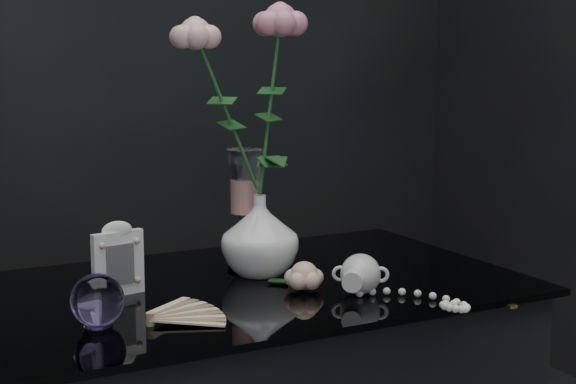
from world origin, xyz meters
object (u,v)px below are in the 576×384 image
picture_frame (118,258)px  pearl_jar (360,272)px  paperweight (97,300)px  loose_rose (304,276)px  vase (260,235)px  wine_glass (246,210)px

picture_frame → pearl_jar: picture_frame is taller
pearl_jar → paperweight: bearing=-150.3°
loose_rose → vase: bearing=105.1°
paperweight → loose_rose: size_ratio=0.54×
wine_glass → pearl_jar: size_ratio=0.91×
paperweight → pearl_jar: size_ratio=0.32×
wine_glass → loose_rose: size_ratio=1.52×
picture_frame → loose_rose: bearing=-32.8°
vase → pearl_jar: bearing=-62.8°
picture_frame → loose_rose: picture_frame is taller
wine_glass → loose_rose: bearing=-82.7°
picture_frame → loose_rose: 0.31m
loose_rose → paperweight: bearing=-168.7°
vase → pearl_jar: vase is taller
vase → picture_frame: (-0.27, -0.01, -0.01)m
loose_rose → wine_glass: bearing=104.0°
wine_glass → picture_frame: 0.27m
wine_glass → pearl_jar: 0.27m
loose_rose → pearl_jar: bearing=-29.6°
wine_glass → paperweight: size_ratio=2.81×
loose_rose → pearl_jar: (0.08, -0.06, 0.01)m
wine_glass → pearl_jar: wine_glass is taller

